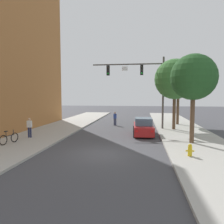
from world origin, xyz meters
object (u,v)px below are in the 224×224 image
car_lead_red (143,127)px  street_tree_third (179,77)px  pedestrian_crossing_road (115,118)px  pedestrian_sidewalk_left_walker (29,127)px  bicycle_leaning (9,138)px  fire_hydrant (190,150)px  traffic_signal_mast (142,79)px  street_tree_nearest (193,77)px  street_tree_second (175,79)px

car_lead_red → street_tree_third: bearing=58.7°
pedestrian_crossing_road → street_tree_third: (7.54, 1.06, 4.95)m
car_lead_red → pedestrian_sidewalk_left_walker: 9.95m
bicycle_leaning → fire_hydrant: size_ratio=2.43×
car_lead_red → street_tree_third: size_ratio=0.55×
traffic_signal_mast → pedestrian_crossing_road: size_ratio=4.63×
street_tree_nearest → fire_hydrant: bearing=-104.0°
traffic_signal_mast → bicycle_leaning: 13.89m
pedestrian_sidewalk_left_walker → street_tree_second: size_ratio=0.23×
bicycle_leaning → street_tree_second: bearing=33.3°
traffic_signal_mast → car_lead_red: 5.67m
bicycle_leaning → street_tree_nearest: bearing=9.4°
traffic_signal_mast → pedestrian_crossing_road: (-3.22, 2.60, -4.48)m
car_lead_red → street_tree_second: 6.24m
street_tree_second → street_tree_third: (1.02, 4.03, 0.57)m
pedestrian_sidewalk_left_walker → bicycle_leaning: pedestrian_sidewalk_left_walker is taller
fire_hydrant → street_tree_nearest: bearing=76.0°
bicycle_leaning → street_tree_second: size_ratio=0.24×
pedestrian_crossing_road → pedestrian_sidewalk_left_walker: bearing=-123.5°
bicycle_leaning → street_tree_nearest: size_ratio=0.27×
fire_hydrant → street_tree_second: size_ratio=0.10×
street_tree_second → street_tree_third: street_tree_third is taller
traffic_signal_mast → bicycle_leaning: traffic_signal_mast is taller
pedestrian_sidewalk_left_walker → street_tree_nearest: (12.93, -0.14, 3.89)m
car_lead_red → traffic_signal_mast: bearing=92.5°
street_tree_nearest → street_tree_third: street_tree_third is taller
traffic_signal_mast → pedestrian_crossing_road: traffic_signal_mast is taller
traffic_signal_mast → street_tree_third: (4.32, 3.66, 0.47)m
bicycle_leaning → traffic_signal_mast: bearing=42.7°
traffic_signal_mast → fire_hydrant: bearing=-74.9°
pedestrian_sidewalk_left_walker → pedestrian_crossing_road: 10.92m
pedestrian_crossing_road → traffic_signal_mast: bearing=-38.9°
traffic_signal_mast → car_lead_red: traffic_signal_mast is taller
bicycle_leaning → street_tree_third: street_tree_third is taller
pedestrian_crossing_road → street_tree_nearest: (6.91, -9.25, 4.04)m
pedestrian_sidewalk_left_walker → traffic_signal_mast: bearing=35.1°
traffic_signal_mast → street_tree_third: size_ratio=0.97×
street_tree_nearest → street_tree_second: 6.30m
pedestrian_sidewalk_left_walker → street_tree_third: bearing=36.8°
bicycle_leaning → street_tree_second: street_tree_second is taller
traffic_signal_mast → fire_hydrant: 11.73m
bicycle_leaning → fire_hydrant: (12.33, -1.47, -0.03)m
street_tree_nearest → street_tree_third: size_ratio=0.83×
street_tree_second → street_tree_third: 4.20m
fire_hydrant → traffic_signal_mast: bearing=105.1°
street_tree_third → street_tree_nearest: bearing=-93.5°
pedestrian_crossing_road → street_tree_third: street_tree_third is taller
car_lead_red → pedestrian_sidewalk_left_walker: (-9.39, -3.28, 0.34)m
street_tree_third → car_lead_red: bearing=-121.3°
fire_hydrant → street_tree_third: street_tree_third is taller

